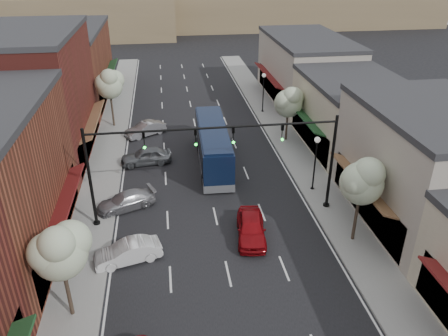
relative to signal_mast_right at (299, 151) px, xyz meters
name	(u,v)px	position (x,y,z in m)	size (l,w,h in m)	color
ground	(234,299)	(-5.62, -8.00, -4.62)	(160.00, 160.00, 0.00)	black
sidewalk_left	(106,157)	(-14.02, 10.50, -4.55)	(2.80, 73.00, 0.15)	gray
sidewalk_right	(291,146)	(2.78, 10.50, -4.55)	(2.80, 73.00, 0.15)	gray
curb_left	(122,156)	(-12.62, 10.50, -4.55)	(0.25, 73.00, 0.17)	gray
curb_right	(276,147)	(1.38, 10.50, -4.55)	(0.25, 73.00, 0.17)	gray
bldg_left_midfar	(29,97)	(-19.86, 12.00, 0.78)	(10.14, 14.10, 10.90)	maroon
bldg_left_far	(66,65)	(-19.84, 28.00, -0.46)	(10.14, 18.10, 8.40)	brown
bldg_right_midnear	(427,166)	(8.10, -2.00, -0.72)	(9.14, 12.10, 7.90)	#A59A8D
bldg_right_midfar	(352,114)	(8.08, 10.00, -1.46)	(9.14, 12.10, 6.40)	beige
bldg_right_far	(305,69)	(8.09, 24.00, -0.96)	(9.14, 16.10, 7.40)	#A59A8D
hill_near	(48,16)	(-30.62, 70.00, -0.62)	(50.00, 20.00, 8.00)	#7A6647
signal_mast_right	(299,151)	(0.00, 0.00, 0.00)	(8.22, 0.46, 7.00)	black
signal_mast_left	(126,162)	(-11.24, 0.00, 0.00)	(8.22, 0.46, 7.00)	black
tree_right_near	(363,180)	(2.73, -4.05, -0.17)	(2.85, 2.65, 5.95)	#47382B
tree_right_far	(289,101)	(2.73, 11.95, -0.63)	(2.85, 2.65, 5.43)	#47382B
tree_left_near	(60,249)	(-13.87, -8.05, -0.40)	(2.85, 2.65, 5.69)	#47382B
tree_left_far	(109,83)	(-13.87, 17.95, -0.02)	(2.85, 2.65, 6.13)	#47382B
lamp_post_near	(316,155)	(2.18, 2.50, -1.62)	(0.44, 0.44, 4.44)	black
lamp_post_far	(263,86)	(2.18, 20.00, -1.62)	(0.44, 0.44, 4.44)	black
coach_bus	(213,145)	(-4.79, 8.20, -2.88)	(2.72, 10.94, 3.33)	black
red_hatchback	(251,228)	(-3.66, -2.77, -3.87)	(1.78, 4.42, 1.50)	maroon
parked_car_b	(128,252)	(-11.33, -4.03, -3.97)	(1.38, 3.95, 1.30)	silver
parked_car_c	(126,201)	(-11.78, 1.90, -4.01)	(1.71, 4.21, 1.22)	#97969B
parked_car_d	(146,156)	(-10.47, 8.89, -3.90)	(1.71, 4.25, 1.45)	#595D60
parked_car_e	(145,129)	(-10.65, 15.20, -3.96)	(1.41, 4.05, 1.33)	#A1A2A7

